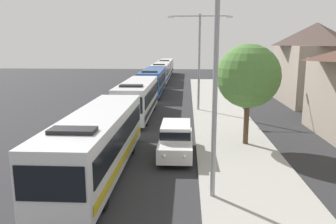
# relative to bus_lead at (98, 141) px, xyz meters

# --- Properties ---
(bus_lead) EXTENTS (2.58, 11.97, 3.21)m
(bus_lead) POSITION_rel_bus_lead_xyz_m (0.00, 0.00, 0.00)
(bus_lead) COLOR silver
(bus_lead) RESTS_ON ground_plane
(bus_second_in_line) EXTENTS (2.58, 11.18, 3.21)m
(bus_second_in_line) POSITION_rel_bus_lead_xyz_m (-0.00, 13.52, -0.00)
(bus_second_in_line) COLOR silver
(bus_second_in_line) RESTS_ON ground_plane
(bus_middle) EXTENTS (2.58, 11.25, 3.21)m
(bus_middle) POSITION_rel_bus_lead_xyz_m (-0.00, 26.65, -0.00)
(bus_middle) COLOR #284C8C
(bus_middle) RESTS_ON ground_plane
(bus_fourth_in_line) EXTENTS (2.58, 11.31, 3.21)m
(bus_fourth_in_line) POSITION_rel_bus_lead_xyz_m (-0.00, 39.81, -0.00)
(bus_fourth_in_line) COLOR silver
(bus_fourth_in_line) RESTS_ON ground_plane
(bus_rear) EXTENTS (2.58, 12.11, 3.21)m
(bus_rear) POSITION_rel_bus_lead_xyz_m (0.00, 52.60, 0.00)
(bus_rear) COLOR silver
(bus_rear) RESTS_ON ground_plane
(white_suv) EXTENTS (1.86, 4.93, 1.90)m
(white_suv) POSITION_rel_bus_lead_xyz_m (3.70, 2.95, -0.66)
(white_suv) COLOR white
(white_suv) RESTS_ON ground_plane
(streetlamp_near) EXTENTS (5.61, 0.28, 8.58)m
(streetlamp_near) POSITION_rel_bus_lead_xyz_m (5.40, -2.53, 3.67)
(streetlamp_near) COLOR gray
(streetlamp_near) RESTS_ON sidewalk
(streetlamp_mid) EXTENTS (5.85, 0.28, 8.80)m
(streetlamp_mid) POSITION_rel_bus_lead_xyz_m (5.40, 16.24, 3.80)
(streetlamp_mid) COLOR gray
(streetlamp_mid) RESTS_ON sidewalk
(roadside_tree) EXTENTS (3.89, 3.89, 6.20)m
(roadside_tree) POSITION_rel_bus_lead_xyz_m (8.01, 5.16, 2.70)
(roadside_tree) COLOR #4C3823
(roadside_tree) RESTS_ON sidewalk
(house_distant_gabled) EXTENTS (6.54, 9.99, 8.44)m
(house_distant_gabled) POSITION_rel_bus_lead_xyz_m (17.64, 21.26, 2.61)
(house_distant_gabled) COLOR gray
(house_distant_gabled) RESTS_ON ground_plane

